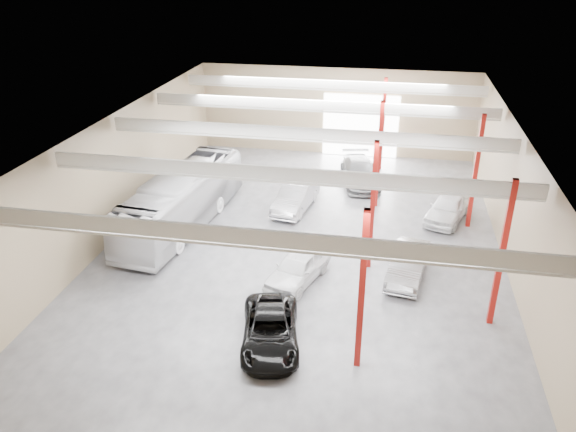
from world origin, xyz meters
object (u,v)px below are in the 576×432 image
(car_row_a, at_px, (298,268))
(car_row_c, at_px, (360,172))
(coach_bus, at_px, (182,200))
(car_row_b, at_px, (295,197))
(black_sedan, at_px, (270,330))
(car_right_far, at_px, (448,207))
(car_right_near, at_px, (408,264))

(car_row_a, relative_size, car_row_c, 0.78)
(coach_bus, distance_m, car_row_b, 7.32)
(black_sedan, xyz_separation_m, car_row_a, (0.30, 5.20, 0.08))
(black_sedan, relative_size, car_right_far, 1.05)
(car_row_a, height_order, car_right_near, car_row_a)
(car_row_a, xyz_separation_m, car_right_near, (5.48, 1.41, -0.01))
(black_sedan, bearing_deg, car_right_far, 48.08)
(coach_bus, height_order, car_row_a, coach_bus)
(car_row_c, xyz_separation_m, car_right_far, (5.80, -5.01, -0.02))
(car_row_b, bearing_deg, car_row_c, 62.88)
(car_row_b, relative_size, car_right_far, 1.04)
(coach_bus, height_order, black_sedan, coach_bus)
(coach_bus, xyz_separation_m, car_right_far, (15.88, 3.87, -0.88))
(car_right_far, bearing_deg, black_sedan, -100.74)
(car_row_a, bearing_deg, car_row_c, 99.53)
(black_sedan, distance_m, car_row_c, 19.22)
(coach_bus, bearing_deg, black_sedan, -46.91)
(coach_bus, distance_m, car_right_far, 16.36)
(black_sedan, relative_size, car_right_near, 1.09)
(black_sedan, xyz_separation_m, car_row_c, (2.46, 19.06, 0.15))
(car_right_far, bearing_deg, car_row_c, 158.89)
(car_row_c, bearing_deg, car_right_far, -52.89)
(black_sedan, bearing_deg, coach_bus, 115.33)
(car_row_a, bearing_deg, black_sedan, -74.85)
(coach_bus, distance_m, black_sedan, 12.76)
(car_row_a, bearing_deg, car_right_near, 32.86)
(car_row_c, bearing_deg, car_row_b, -138.27)
(car_row_a, relative_size, car_row_b, 0.91)
(coach_bus, xyz_separation_m, car_row_b, (6.27, 3.68, -0.87))
(car_row_a, distance_m, car_right_near, 5.66)
(black_sedan, height_order, car_right_near, car_right_near)
(coach_bus, relative_size, car_right_near, 2.61)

